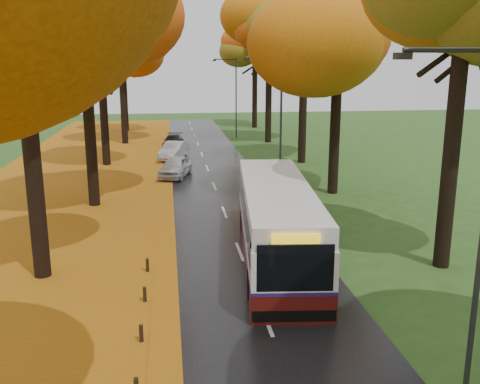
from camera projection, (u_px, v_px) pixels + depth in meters
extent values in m
cube|color=black|center=(222.00, 207.00, 28.79)|extent=(6.50, 90.00, 0.04)
cube|color=silver|center=(222.00, 207.00, 28.78)|extent=(0.12, 90.00, 0.01)
cube|color=#7C3C0B|center=(49.00, 214.00, 27.62)|extent=(12.00, 90.00, 0.02)
cube|color=#B57712|center=(165.00, 209.00, 28.39)|extent=(0.90, 90.00, 0.01)
cylinder|color=black|center=(32.00, 153.00, 18.55)|extent=(0.60, 0.60, 9.15)
cylinder|color=black|center=(90.00, 133.00, 28.39)|extent=(0.60, 0.60, 8.00)
ellipsoid|color=orange|center=(83.00, 35.00, 27.20)|extent=(9.20, 9.20, 7.18)
cylinder|color=black|center=(103.00, 108.00, 39.80)|extent=(0.60, 0.60, 8.58)
ellipsoid|color=orange|center=(99.00, 33.00, 38.52)|extent=(8.00, 8.00, 6.24)
cylinder|color=black|center=(123.00, 95.00, 50.39)|extent=(0.60, 0.60, 9.15)
ellipsoid|color=orange|center=(120.00, 32.00, 49.03)|extent=(9.20, 9.20, 7.18)
cylinder|color=black|center=(125.00, 95.00, 60.08)|extent=(0.60, 0.60, 8.00)
ellipsoid|color=orange|center=(122.00, 49.00, 58.89)|extent=(8.00, 8.00, 6.24)
cylinder|color=black|center=(452.00, 148.00, 19.53)|extent=(0.60, 0.60, 9.22)
cylinder|color=black|center=(335.00, 125.00, 31.12)|extent=(0.60, 0.60, 8.19)
ellipsoid|color=#C5720E|center=(339.00, 33.00, 29.91)|extent=(9.20, 9.20, 7.18)
cylinder|color=black|center=(303.00, 106.00, 40.77)|extent=(0.60, 0.60, 8.70)
ellipsoid|color=#C5720E|center=(305.00, 32.00, 39.47)|extent=(8.20, 8.20, 6.40)
cylinder|color=black|center=(269.00, 94.00, 51.22)|extent=(0.60, 0.60, 9.22)
ellipsoid|color=#C5720E|center=(269.00, 32.00, 49.85)|extent=(9.20, 9.20, 7.18)
cylinder|color=black|center=(255.00, 93.00, 62.97)|extent=(0.60, 0.60, 8.19)
ellipsoid|color=#C5720E|center=(255.00, 48.00, 61.75)|extent=(8.20, 8.20, 6.40)
cube|color=black|center=(141.00, 333.00, 14.97)|extent=(0.11, 0.11, 0.52)
cube|color=black|center=(145.00, 294.00, 17.47)|extent=(0.11, 0.11, 0.52)
cube|color=black|center=(147.00, 265.00, 19.97)|extent=(0.11, 0.11, 0.52)
cylinder|color=#333538|center=(454.00, 50.00, 10.95)|extent=(2.20, 0.11, 0.11)
cube|color=#333538|center=(403.00, 56.00, 10.84)|extent=(0.35, 0.18, 0.14)
cylinder|color=#333538|center=(281.00, 122.00, 33.20)|extent=(0.14, 0.14, 8.00)
cylinder|color=#333538|center=(264.00, 58.00, 32.13)|extent=(2.20, 0.11, 0.11)
cube|color=#333538|center=(246.00, 60.00, 32.02)|extent=(0.35, 0.18, 0.14)
cylinder|color=#333538|center=(236.00, 99.00, 54.38)|extent=(0.14, 0.14, 8.00)
cylinder|color=#333538|center=(225.00, 59.00, 53.31)|extent=(2.20, 0.11, 0.11)
cube|color=#333538|center=(214.00, 60.00, 53.20)|extent=(0.35, 0.18, 0.14)
cube|color=#4C0F0B|center=(276.00, 247.00, 21.27)|extent=(3.72, 11.51, 0.93)
cube|color=silver|center=(276.00, 219.00, 21.01)|extent=(3.72, 11.51, 1.34)
cube|color=silver|center=(277.00, 194.00, 20.76)|extent=(3.65, 11.28, 0.72)
cube|color=#2A1855|center=(276.00, 234.00, 21.15)|extent=(3.75, 11.53, 0.12)
cube|color=black|center=(277.00, 209.00, 20.91)|extent=(3.66, 10.61, 0.87)
cube|color=black|center=(295.00, 268.00, 15.50)|extent=(2.26, 0.29, 1.44)
cube|color=yellow|center=(296.00, 239.00, 15.29)|extent=(1.41, 0.21, 0.29)
cube|color=black|center=(294.00, 316.00, 15.88)|extent=(2.52, 0.38, 0.36)
cylinder|color=black|center=(252.00, 285.00, 17.50)|extent=(0.39, 1.05, 1.03)
cylinder|color=black|center=(322.00, 284.00, 17.56)|extent=(0.39, 1.05, 1.03)
cylinder|color=black|center=(244.00, 221.00, 24.52)|extent=(0.39, 1.05, 1.03)
cylinder|color=black|center=(294.00, 220.00, 24.59)|extent=(0.39, 1.05, 1.03)
imported|color=silver|center=(176.00, 167.00, 36.26)|extent=(2.73, 4.35, 1.38)
imported|color=#A3A6AB|center=(174.00, 151.00, 42.79)|extent=(2.70, 4.45, 1.38)
imported|color=black|center=(173.00, 141.00, 48.56)|extent=(2.11, 4.18, 1.17)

